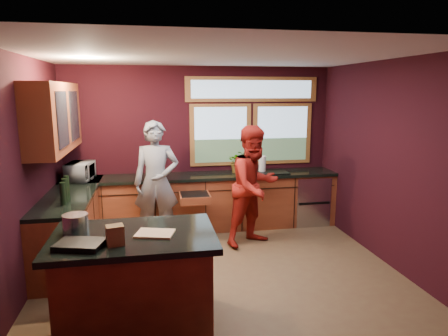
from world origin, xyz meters
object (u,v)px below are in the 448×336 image
object	(u,v)px
person_grey	(156,182)
stock_pot	(76,223)
cutting_board	(155,233)
island	(136,279)
person_red	(254,186)

from	to	relation	value
person_grey	stock_pot	bearing A→B (deg)	-106.68
person_grey	cutting_board	size ratio (longest dim) A/B	5.32
island	person_grey	world-z (taller)	person_grey
cutting_board	island	bearing A→B (deg)	165.96
person_grey	person_red	distance (m)	1.48
island	cutting_board	xyz separation A→B (m)	(0.20, -0.05, 0.48)
person_grey	cutting_board	world-z (taller)	person_grey
island	person_grey	bearing A→B (deg)	83.55
person_grey	stock_pot	xyz separation A→B (m)	(-0.80, -2.10, 0.10)
island	person_red	xyz separation A→B (m)	(1.69, 1.88, 0.42)
island	cutting_board	world-z (taller)	cutting_board
stock_pot	cutting_board	bearing A→B (deg)	-14.93
person_grey	cutting_board	distance (m)	2.30
island	stock_pot	bearing A→B (deg)	164.74
person_red	island	bearing A→B (deg)	-158.38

